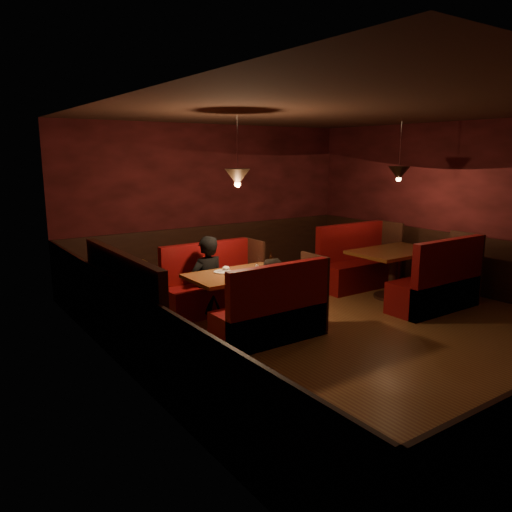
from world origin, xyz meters
TOP-DOWN VIEW (x-y plane):
  - room at (-0.28, 0.05)m, footprint 6.02×7.02m
  - main_table at (-1.13, 0.79)m, footprint 1.39×0.84m
  - main_bench_far at (-1.12, 1.58)m, footprint 1.52×0.54m
  - main_bench_near at (-1.12, 0.01)m, footprint 1.52×0.54m
  - second_table at (1.69, 0.47)m, footprint 1.43×0.91m
  - second_bench_far at (1.72, 1.32)m, footprint 1.58×0.59m
  - second_bench_near at (1.72, -0.39)m, footprint 1.58×0.59m
  - diner_a at (-1.31, 1.38)m, footprint 0.60×0.43m
  - diner_b at (-1.02, 0.10)m, footprint 0.78×0.67m

SIDE VIEW (x-z plane):
  - main_bench_far at x=-1.12m, z-range -0.19..0.85m
  - main_bench_near at x=-1.12m, z-range -0.19..0.85m
  - second_bench_far at x=1.72m, z-range -0.20..0.92m
  - second_bench_near at x=1.72m, z-range -0.20..0.92m
  - main_table at x=-1.13m, z-range 0.09..1.06m
  - second_table at x=1.69m, z-range 0.19..1.00m
  - diner_b at x=-1.02m, z-range 0.00..1.40m
  - diner_a at x=-1.31m, z-range 0.00..1.55m
  - room at x=-0.28m, z-range -0.41..2.51m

